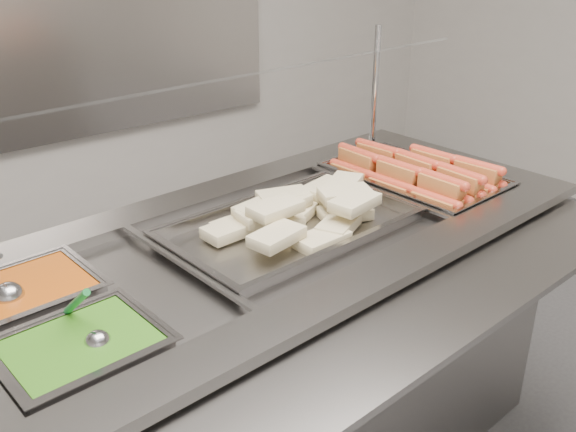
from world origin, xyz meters
TOP-DOWN VIEW (x-y plane):
  - steam_counter at (0.08, 0.46)m, footprint 1.87×0.90m
  - tray_rail at (0.11, -0.03)m, footprint 1.76×0.45m
  - sneeze_guard at (0.07, 0.68)m, footprint 1.62×0.36m
  - pan_hotdogs at (0.69, 0.49)m, footprint 0.36×0.55m
  - pan_wraps at (0.14, 0.47)m, footprint 0.68×0.42m
  - pan_beans at (-0.55, 0.57)m, footprint 0.30×0.25m
  - pan_peas at (-0.54, 0.29)m, footprint 0.30×0.25m
  - hotdogs_in_buns at (0.68, 0.48)m, footprint 0.32×0.51m
  - tortilla_wraps at (0.19, 0.48)m, footprint 0.54×0.33m
  - ladle at (-0.59, 0.56)m, footprint 0.07×0.19m
  - serving_spoon at (-0.51, 0.29)m, footprint 0.05×0.17m

SIDE VIEW (x-z plane):
  - steam_counter at x=0.08m, z-range 0.00..0.87m
  - tray_rail at x=0.11m, z-range 0.80..0.85m
  - pan_hotdogs at x=0.69m, z-range 0.79..0.88m
  - pan_beans at x=-0.55m, z-range 0.79..0.89m
  - pan_peas at x=-0.54m, z-range 0.79..0.89m
  - pan_wraps at x=0.14m, z-range 0.82..0.88m
  - ladle at x=-0.59m, z-range 0.81..0.95m
  - hotdogs_in_buns at x=0.68m, z-range 0.83..0.94m
  - serving_spoon at x=-0.51m, z-range 0.81..0.96m
  - tortilla_wraps at x=0.19m, z-range 0.84..0.94m
  - sneeze_guard at x=0.07m, z-range 1.02..1.44m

